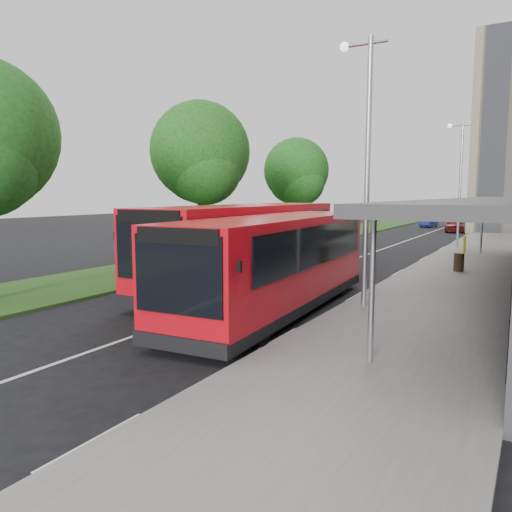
{
  "coord_description": "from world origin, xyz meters",
  "views": [
    {
      "loc": [
        8.76,
        -12.82,
        3.59
      ],
      "look_at": [
        0.5,
        1.74,
        1.5
      ],
      "focal_mm": 35.0,
      "sensor_mm": 36.0,
      "label": 1
    }
  ],
  "objects_px": {
    "litter_bin": "(459,262)",
    "bollard": "(464,244)",
    "tree_far": "(296,175)",
    "tree_mid": "(201,158)",
    "bus_main": "(276,264)",
    "lamp_post_near": "(365,156)",
    "bus_second": "(246,246)",
    "car_far": "(429,222)",
    "lamp_post_far": "(459,176)",
    "car_near": "(454,225)"
  },
  "relations": [
    {
      "from": "lamp_post_far",
      "to": "litter_bin",
      "type": "bearing_deg",
      "value": -81.54
    },
    {
      "from": "tree_mid",
      "to": "bus_main",
      "type": "xyz_separation_m",
      "value": [
        8.95,
        -8.59,
        -3.96
      ]
    },
    {
      "from": "bus_main",
      "to": "litter_bin",
      "type": "relative_size",
      "value": 13.08
    },
    {
      "from": "lamp_post_far",
      "to": "litter_bin",
      "type": "height_order",
      "value": "lamp_post_far"
    },
    {
      "from": "lamp_post_near",
      "to": "litter_bin",
      "type": "xyz_separation_m",
      "value": [
        1.65,
        8.87,
        -4.17
      ]
    },
    {
      "from": "bus_second",
      "to": "car_far",
      "type": "height_order",
      "value": "bus_second"
    },
    {
      "from": "bus_second",
      "to": "bollard",
      "type": "bearing_deg",
      "value": 67.7
    },
    {
      "from": "lamp_post_near",
      "to": "car_far",
      "type": "xyz_separation_m",
      "value": [
        -5.68,
        41.44,
        -4.19
      ]
    },
    {
      "from": "lamp_post_near",
      "to": "bus_main",
      "type": "distance_m",
      "value": 4.18
    },
    {
      "from": "lamp_post_near",
      "to": "car_near",
      "type": "bearing_deg",
      "value": 93.69
    },
    {
      "from": "tree_mid",
      "to": "litter_bin",
      "type": "relative_size",
      "value": 10.59
    },
    {
      "from": "bus_main",
      "to": "tree_far",
      "type": "bearing_deg",
      "value": 110.23
    },
    {
      "from": "bus_second",
      "to": "litter_bin",
      "type": "height_order",
      "value": "bus_second"
    },
    {
      "from": "lamp_post_far",
      "to": "litter_bin",
      "type": "relative_size",
      "value": 10.03
    },
    {
      "from": "tree_far",
      "to": "bollard",
      "type": "relative_size",
      "value": 7.84
    },
    {
      "from": "lamp_post_far",
      "to": "litter_bin",
      "type": "xyz_separation_m",
      "value": [
        1.65,
        -11.13,
        -4.17
      ]
    },
    {
      "from": "lamp_post_near",
      "to": "car_near",
      "type": "xyz_separation_m",
      "value": [
        -2.28,
        35.37,
        -4.03
      ]
    },
    {
      "from": "car_near",
      "to": "car_far",
      "type": "bearing_deg",
      "value": 109.2
    },
    {
      "from": "car_far",
      "to": "litter_bin",
      "type": "bearing_deg",
      "value": -69.43
    },
    {
      "from": "bus_second",
      "to": "car_far",
      "type": "distance_m",
      "value": 40.04
    },
    {
      "from": "lamp_post_near",
      "to": "bus_main",
      "type": "xyz_separation_m",
      "value": [
        -2.18,
        -1.54,
        -3.22
      ]
    },
    {
      "from": "tree_mid",
      "to": "bus_main",
      "type": "bearing_deg",
      "value": -43.82
    },
    {
      "from": "lamp_post_near",
      "to": "car_near",
      "type": "distance_m",
      "value": 35.67
    },
    {
      "from": "tree_mid",
      "to": "car_far",
      "type": "distance_m",
      "value": 35.16
    },
    {
      "from": "tree_far",
      "to": "bus_second",
      "type": "distance_m",
      "value": 18.97
    },
    {
      "from": "bus_second",
      "to": "car_near",
      "type": "distance_m",
      "value": 34.07
    },
    {
      "from": "tree_far",
      "to": "lamp_post_far",
      "type": "relative_size",
      "value": 0.96
    },
    {
      "from": "tree_far",
      "to": "litter_bin",
      "type": "xyz_separation_m",
      "value": [
        12.78,
        -10.18,
        -4.42
      ]
    },
    {
      "from": "bus_main",
      "to": "bus_second",
      "type": "height_order",
      "value": "bus_second"
    },
    {
      "from": "tree_far",
      "to": "lamp_post_near",
      "type": "relative_size",
      "value": 0.96
    },
    {
      "from": "bus_second",
      "to": "tree_mid",
      "type": "bearing_deg",
      "value": 136.47
    },
    {
      "from": "lamp_post_near",
      "to": "bollard",
      "type": "height_order",
      "value": "lamp_post_near"
    },
    {
      "from": "car_near",
      "to": "lamp_post_far",
      "type": "bearing_deg",
      "value": -91.64
    },
    {
      "from": "tree_far",
      "to": "bollard",
      "type": "bearing_deg",
      "value": -11.46
    },
    {
      "from": "litter_bin",
      "to": "bollard",
      "type": "xyz_separation_m",
      "value": [
        -0.72,
        7.73,
        0.09
      ]
    },
    {
      "from": "bus_main",
      "to": "bollard",
      "type": "height_order",
      "value": "bus_main"
    },
    {
      "from": "car_far",
      "to": "bus_second",
      "type": "bearing_deg",
      "value": -81.14
    },
    {
      "from": "lamp_post_far",
      "to": "bollard",
      "type": "distance_m",
      "value": 5.39
    },
    {
      "from": "tree_far",
      "to": "car_far",
      "type": "height_order",
      "value": "tree_far"
    },
    {
      "from": "tree_mid",
      "to": "car_near",
      "type": "bearing_deg",
      "value": 72.66
    },
    {
      "from": "bus_main",
      "to": "lamp_post_near",
      "type": "bearing_deg",
      "value": 32.0
    },
    {
      "from": "bus_main",
      "to": "bus_second",
      "type": "distance_m",
      "value": 4.09
    },
    {
      "from": "tree_far",
      "to": "bus_second",
      "type": "xyz_separation_m",
      "value": [
        6.14,
        -17.63,
        -3.34
      ]
    },
    {
      "from": "bus_second",
      "to": "bollard",
      "type": "xyz_separation_m",
      "value": [
        5.93,
        15.19,
        -0.98
      ]
    },
    {
      "from": "car_far",
      "to": "bus_main",
      "type": "bearing_deg",
      "value": -77.46
    },
    {
      "from": "lamp_post_near",
      "to": "tree_far",
      "type": "bearing_deg",
      "value": 120.29
    },
    {
      "from": "tree_far",
      "to": "bus_second",
      "type": "bearing_deg",
      "value": -70.81
    },
    {
      "from": "tree_far",
      "to": "lamp_post_near",
      "type": "xyz_separation_m",
      "value": [
        11.13,
        -19.05,
        -0.25
      ]
    },
    {
      "from": "lamp_post_far",
      "to": "bus_main",
      "type": "bearing_deg",
      "value": -95.77
    },
    {
      "from": "lamp_post_near",
      "to": "car_far",
      "type": "bearing_deg",
      "value": 97.81
    }
  ]
}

